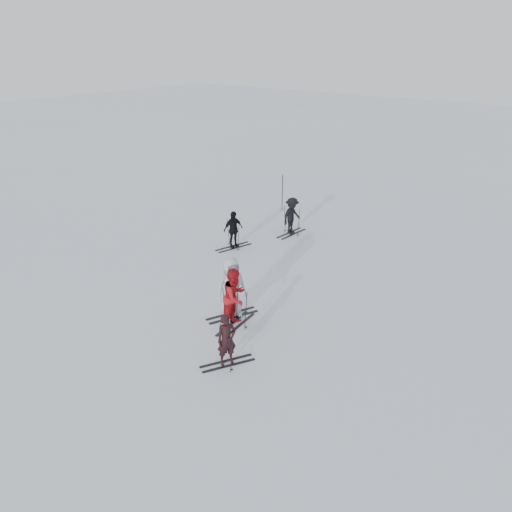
{
  "coord_description": "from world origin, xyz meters",
  "views": [
    {
      "loc": [
        10.16,
        -12.01,
        8.33
      ],
      "look_at": [
        0.0,
        1.0,
        1.0
      ],
      "focal_mm": 35.0,
      "sensor_mm": 36.0,
      "label": 1
    }
  ],
  "objects_px": {
    "piste_marker": "(282,193)",
    "skier_uphill_far": "(292,216)",
    "skier_grey": "(231,288)",
    "skier_uphill_left": "(233,230)",
    "skier_near_dark": "(227,341)",
    "skier_red": "(235,298)"
  },
  "relations": [
    {
      "from": "skier_near_dark",
      "to": "skier_grey",
      "type": "height_order",
      "value": "skier_grey"
    },
    {
      "from": "skier_red",
      "to": "skier_uphill_far",
      "type": "xyz_separation_m",
      "value": [
        -3.06,
        7.6,
        -0.12
      ]
    },
    {
      "from": "skier_grey",
      "to": "skier_uphill_far",
      "type": "bearing_deg",
      "value": 43.55
    },
    {
      "from": "skier_near_dark",
      "to": "skier_grey",
      "type": "bearing_deg",
      "value": 66.31
    },
    {
      "from": "piste_marker",
      "to": "skier_red",
      "type": "bearing_deg",
      "value": -62.12
    },
    {
      "from": "piste_marker",
      "to": "skier_uphill_far",
      "type": "bearing_deg",
      "value": -47.41
    },
    {
      "from": "skier_uphill_far",
      "to": "piste_marker",
      "type": "height_order",
      "value": "piste_marker"
    },
    {
      "from": "skier_uphill_left",
      "to": "skier_uphill_far",
      "type": "xyz_separation_m",
      "value": [
        1.04,
        2.86,
        0.04
      ]
    },
    {
      "from": "skier_red",
      "to": "piste_marker",
      "type": "relative_size",
      "value": 1.02
    },
    {
      "from": "skier_grey",
      "to": "skier_uphill_left",
      "type": "xyz_separation_m",
      "value": [
        -3.64,
        4.37,
        -0.21
      ]
    },
    {
      "from": "skier_near_dark",
      "to": "skier_uphill_left",
      "type": "distance_m",
      "value": 8.27
    },
    {
      "from": "skier_near_dark",
      "to": "skier_grey",
      "type": "relative_size",
      "value": 0.75
    },
    {
      "from": "skier_grey",
      "to": "skier_uphill_left",
      "type": "distance_m",
      "value": 5.69
    },
    {
      "from": "skier_near_dark",
      "to": "skier_uphill_far",
      "type": "relative_size",
      "value": 0.9
    },
    {
      "from": "skier_red",
      "to": "skier_uphill_left",
      "type": "relative_size",
      "value": 1.2
    },
    {
      "from": "skier_grey",
      "to": "piste_marker",
      "type": "bearing_deg",
      "value": 50.42
    },
    {
      "from": "skier_uphill_left",
      "to": "skier_uphill_far",
      "type": "distance_m",
      "value": 3.04
    },
    {
      "from": "skier_near_dark",
      "to": "piste_marker",
      "type": "relative_size",
      "value": 0.8
    },
    {
      "from": "skier_uphill_far",
      "to": "skier_uphill_left",
      "type": "bearing_deg",
      "value": 163.7
    },
    {
      "from": "skier_uphill_far",
      "to": "piste_marker",
      "type": "bearing_deg",
      "value": 46.28
    },
    {
      "from": "skier_red",
      "to": "skier_uphill_left",
      "type": "bearing_deg",
      "value": 34.17
    },
    {
      "from": "skier_near_dark",
      "to": "skier_uphill_far",
      "type": "distance_m",
      "value": 10.17
    }
  ]
}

